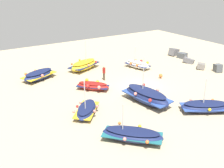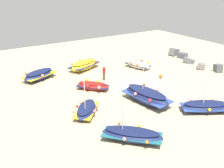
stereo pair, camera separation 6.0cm
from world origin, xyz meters
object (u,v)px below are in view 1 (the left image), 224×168
at_px(fishing_boat_2, 93,86).
at_px(mooring_buoy_0, 161,76).
at_px(fishing_boat_4, 132,135).
at_px(fishing_boat_3, 39,75).
at_px(fishing_boat_5, 146,96).
at_px(person_walking, 104,72).
at_px(fishing_boat_0, 205,107).
at_px(fishing_boat_7, 138,64).
at_px(fishing_boat_1, 84,65).
at_px(fishing_boat_6, 87,110).

relative_size(fishing_boat_2, mooring_buoy_0, 6.02).
height_order(fishing_boat_4, mooring_buoy_0, fishing_boat_4).
bearing_deg(fishing_boat_2, fishing_boat_3, 168.72).
distance_m(fishing_boat_2, fishing_boat_5, 5.88).
xyz_separation_m(fishing_boat_2, person_walking, (-1.69, 2.35, 0.53)).
bearing_deg(fishing_boat_0, fishing_boat_7, 109.47).
distance_m(fishing_boat_0, fishing_boat_4, 7.74).
height_order(fishing_boat_0, fishing_boat_7, fishing_boat_0).
bearing_deg(person_walking, fishing_boat_1, 84.46).
bearing_deg(fishing_boat_4, fishing_boat_6, 146.30).
bearing_deg(fishing_boat_5, fishing_boat_6, -108.00).
height_order(fishing_boat_3, person_walking, person_walking).
relative_size(fishing_boat_2, fishing_boat_7, 0.89).
height_order(fishing_boat_2, fishing_boat_4, fishing_boat_4).
relative_size(fishing_boat_5, fishing_boat_7, 1.42).
distance_m(fishing_boat_0, fishing_boat_2, 10.88).
xyz_separation_m(fishing_boat_1, fishing_boat_4, (15.56, -4.22, -0.14)).
height_order(fishing_boat_2, fishing_boat_6, fishing_boat_6).
bearing_deg(mooring_buoy_0, fishing_boat_4, -51.06).
xyz_separation_m(fishing_boat_4, fishing_boat_6, (-5.13, -0.91, -0.04)).
relative_size(fishing_boat_0, fishing_boat_3, 1.04).
bearing_deg(fishing_boat_5, fishing_boat_7, 139.32).
bearing_deg(fishing_boat_6, mooring_buoy_0, -32.87).
relative_size(fishing_boat_2, fishing_boat_3, 0.76).
xyz_separation_m(fishing_boat_0, fishing_boat_1, (-15.46, -3.51, 0.11)).
height_order(fishing_boat_0, fishing_boat_1, fishing_boat_1).
bearing_deg(fishing_boat_0, fishing_boat_5, 158.38).
xyz_separation_m(fishing_boat_5, fishing_boat_6, (-1.04, -5.52, -0.30)).
bearing_deg(fishing_boat_0, mooring_buoy_0, 104.41).
xyz_separation_m(fishing_boat_5, person_walking, (-6.97, -0.24, 0.26)).
bearing_deg(fishing_boat_2, fishing_boat_7, 67.70).
height_order(fishing_boat_5, fishing_boat_7, fishing_boat_5).
xyz_separation_m(fishing_boat_0, fishing_boat_7, (-12.34, 2.37, 0.01)).
distance_m(fishing_boat_7, person_walking, 5.92).
xyz_separation_m(fishing_boat_2, fishing_boat_3, (-5.80, -3.60, 0.10)).
bearing_deg(fishing_boat_4, fishing_boat_0, 47.02).
relative_size(fishing_boat_3, fishing_boat_5, 0.83).
bearing_deg(mooring_buoy_0, fishing_boat_5, -53.44).
bearing_deg(fishing_boat_2, fishing_boat_6, -77.82).
bearing_deg(fishing_boat_7, fishing_boat_0, -26.50).
height_order(fishing_boat_1, person_walking, fishing_boat_1).
bearing_deg(fishing_boat_6, fishing_boat_5, -58.73).
distance_m(fishing_boat_1, fishing_boat_5, 11.48).
xyz_separation_m(fishing_boat_0, fishing_boat_3, (-15.06, -9.31, 0.07)).
xyz_separation_m(fishing_boat_2, fishing_boat_6, (4.23, -2.93, -0.03)).
xyz_separation_m(fishing_boat_3, person_walking, (4.10, 5.95, 0.43)).
bearing_deg(fishing_boat_2, person_walking, 82.70).
xyz_separation_m(fishing_boat_6, mooring_buoy_0, (-2.97, 10.93, -0.07)).
relative_size(fishing_boat_1, fishing_boat_3, 1.09).
bearing_deg(fishing_boat_1, fishing_boat_3, -20.45).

